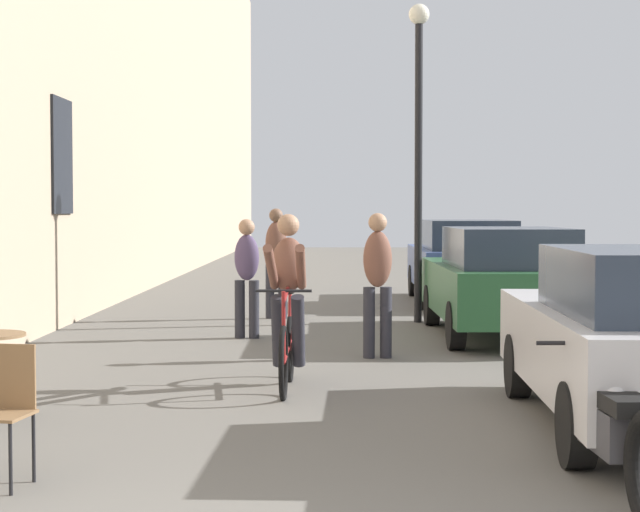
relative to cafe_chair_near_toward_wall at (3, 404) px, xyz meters
The scene contains 9 objects.
cafe_chair_near_toward_wall is the anchor object (origin of this frame).
cyclist_on_bicycle 4.07m from the cafe_chair_near_toward_wall, 65.87° to the left, with size 0.52×1.76×1.74m.
pedestrian_near 6.35m from the cafe_chair_near_toward_wall, 65.47° to the left, with size 0.36×0.27×1.71m.
pedestrian_mid 7.71m from the cafe_chair_near_toward_wall, 83.02° to the left, with size 0.38×0.30×1.62m.
pedestrian_far 10.32m from the cafe_chair_near_toward_wall, 83.34° to the left, with size 0.37×0.28×1.77m.
street_lamp 10.61m from the cafe_chair_near_toward_wall, 70.55° to the left, with size 0.32×0.32×4.90m.
parked_car_second 8.94m from the cafe_chair_near_toward_wall, 60.34° to the left, with size 1.84×4.26×1.51m.
parked_car_third 13.81m from the cafe_chair_near_toward_wall, 70.68° to the left, with size 1.85×4.37×1.55m.
parked_motorcycle 3.83m from the cafe_chair_near_toward_wall, ahead, with size 0.62×2.15×0.92m.
Camera 1 is at (0.80, -4.08, 1.76)m, focal length 59.41 mm.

